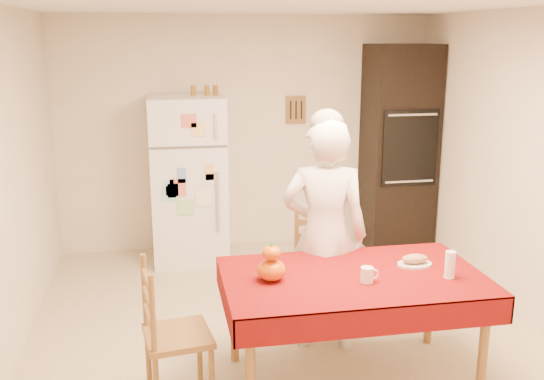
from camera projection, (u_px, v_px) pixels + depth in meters
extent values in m
plane|color=tan|center=(288.00, 336.00, 4.72)|extent=(4.50, 4.50, 0.00)
cube|color=beige|center=(246.00, 134.00, 6.56)|extent=(4.00, 0.02, 2.50)
cube|color=beige|center=(413.00, 316.00, 2.27)|extent=(4.00, 0.02, 2.50)
cube|color=beige|center=(537.00, 170.00, 4.77)|extent=(0.02, 4.50, 2.50)
cube|color=white|center=(290.00, 2.00, 4.11)|extent=(4.00, 4.50, 0.02)
cube|color=brown|center=(296.00, 110.00, 6.58)|extent=(0.22, 0.02, 0.30)
cube|color=white|center=(188.00, 180.00, 6.19)|extent=(0.75, 0.70, 1.70)
cube|color=silver|center=(216.00, 126.00, 5.74)|extent=(0.03, 0.03, 0.25)
cube|color=silver|center=(218.00, 202.00, 5.92)|extent=(0.03, 0.03, 0.60)
cube|color=black|center=(398.00, 148.00, 6.58)|extent=(0.70, 0.60, 2.20)
cube|color=black|center=(410.00, 148.00, 6.27)|extent=(0.59, 0.02, 0.80)
cylinder|color=brown|center=(250.00, 373.00, 3.54)|extent=(0.06, 0.06, 0.71)
cylinder|color=brown|center=(234.00, 315.00, 4.29)|extent=(0.06, 0.06, 0.71)
cylinder|color=brown|center=(483.00, 351.00, 3.80)|extent=(0.06, 0.06, 0.71)
cylinder|color=brown|center=(430.00, 299.00, 4.55)|extent=(0.06, 0.06, 0.71)
cube|color=brown|center=(353.00, 279.00, 3.95)|extent=(1.60, 0.90, 0.04)
cube|color=#4F040A|center=(353.00, 276.00, 3.95)|extent=(1.70, 1.00, 0.01)
cylinder|color=brown|center=(301.00, 313.00, 4.63)|extent=(0.04, 0.04, 0.43)
cylinder|color=brown|center=(296.00, 295.00, 4.96)|extent=(0.04, 0.04, 0.43)
cylinder|color=brown|center=(347.00, 312.00, 4.65)|extent=(0.04, 0.04, 0.43)
cylinder|color=brown|center=(339.00, 294.00, 4.98)|extent=(0.04, 0.04, 0.43)
cube|color=brown|center=(321.00, 276.00, 4.75)|extent=(0.46, 0.45, 0.04)
cube|color=brown|center=(319.00, 239.00, 4.85)|extent=(0.36, 0.07, 0.50)
cylinder|color=brown|center=(212.00, 379.00, 3.74)|extent=(0.04, 0.04, 0.43)
cylinder|color=brown|center=(200.00, 352.00, 4.07)|extent=(0.04, 0.04, 0.43)
cylinder|color=brown|center=(149.00, 360.00, 3.96)|extent=(0.04, 0.04, 0.43)
cube|color=brown|center=(178.00, 336.00, 3.79)|extent=(0.46, 0.47, 0.04)
cube|color=brown|center=(148.00, 303.00, 3.68)|extent=(0.08, 0.36, 0.50)
imported|color=silver|center=(325.00, 236.00, 4.40)|extent=(0.71, 0.56, 1.73)
cylinder|color=white|center=(367.00, 275.00, 3.82)|extent=(0.08, 0.08, 0.10)
ellipsoid|color=#D74E05|center=(271.00, 270.00, 3.85)|extent=(0.18, 0.18, 0.14)
ellipsoid|color=#D84905|center=(271.00, 253.00, 3.82)|extent=(0.12, 0.12, 0.09)
cylinder|color=white|center=(450.00, 265.00, 3.88)|extent=(0.07, 0.07, 0.18)
cylinder|color=silver|center=(415.00, 264.00, 4.11)|extent=(0.24, 0.24, 0.02)
ellipsoid|color=olive|center=(415.00, 259.00, 4.10)|extent=(0.18, 0.10, 0.06)
cylinder|color=#8E5A19|center=(193.00, 91.00, 6.04)|extent=(0.05, 0.05, 0.10)
cylinder|color=#985C1B|center=(207.00, 90.00, 6.06)|extent=(0.05, 0.05, 0.10)
cylinder|color=brown|center=(215.00, 90.00, 6.07)|extent=(0.05, 0.05, 0.10)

